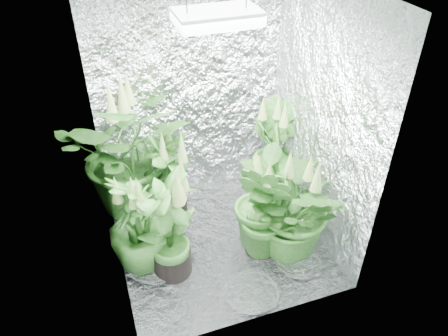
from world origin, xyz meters
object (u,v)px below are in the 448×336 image
grow_lamp (217,17)px  plant_g (263,208)px  plant_b (170,183)px  plant_e (294,211)px  plant_d (138,226)px  plant_a (131,152)px  circulation_fan (270,188)px  plant_c (272,152)px  plant_f (169,226)px

grow_lamp → plant_g: size_ratio=0.52×
plant_b → plant_g: plant_g is taller
plant_e → plant_g: size_ratio=1.02×
plant_b → plant_g: bearing=-42.9°
plant_d → plant_g: (0.92, -0.15, 0.04)m
grow_lamp → plant_d: bearing=-174.5°
plant_e → plant_g: bearing=152.0°
plant_a → plant_b: size_ratio=1.40×
plant_a → plant_e: 1.43m
plant_e → circulation_fan: (0.10, 0.62, -0.27)m
plant_c → plant_g: 0.73m
plant_c → plant_g: bearing=-119.3°
plant_b → plant_f: size_ratio=0.90×
circulation_fan → plant_g: bearing=-135.2°
grow_lamp → plant_a: bearing=131.1°
plant_g → plant_e: bearing=-28.0°
plant_e → plant_f: plant_f is taller
plant_d → circulation_fan: 1.30m
plant_b → circulation_fan: bearing=-2.3°
plant_f → circulation_fan: 1.18m
plant_e → plant_c: bearing=78.4°
plant_f → plant_g: plant_f is taller
plant_b → plant_g: 0.80m
plant_c → circulation_fan: (-0.06, -0.12, -0.29)m
plant_b → plant_d: bearing=-129.9°
plant_d → circulation_fan: size_ratio=2.27×
plant_c → plant_e: (-0.15, -0.75, -0.02)m
grow_lamp → plant_c: grow_lamp is taller
plant_a → circulation_fan: 1.26m
plant_a → plant_f: 0.85m
plant_a → grow_lamp: bearing=-48.9°
plant_a → plant_f: bearing=-82.0°
plant_b → plant_a: bearing=129.8°
grow_lamp → plant_g: 1.43m
plant_b → plant_e: (0.79, -0.66, 0.02)m
plant_d → plant_f: bearing=-33.8°
plant_a → plant_c: plant_a is taller
plant_a → plant_e: bearing=-42.5°
plant_f → plant_e: bearing=-7.7°
plant_c → plant_e: 0.76m
plant_b → plant_e: size_ratio=0.94×
plant_f → plant_g: 0.72m
plant_d → circulation_fan: bearing=16.6°
plant_a → plant_e: (1.05, -0.96, -0.15)m
grow_lamp → plant_d: 1.56m
grow_lamp → plant_d: size_ratio=0.56×
plant_b → plant_f: plant_f is taller
plant_f → circulation_fan: (1.02, 0.50, -0.29)m
grow_lamp → plant_a: 1.50m
plant_c → circulation_fan: plant_c is taller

